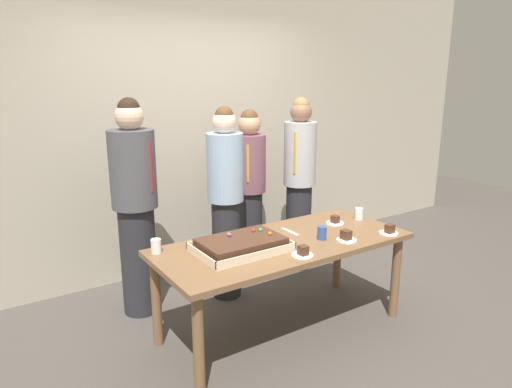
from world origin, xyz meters
name	(u,v)px	position (x,y,z in m)	size (l,w,h in m)	color
ground_plane	(282,329)	(0.00, 0.00, 0.00)	(12.00, 12.00, 0.00)	#4C4742
interior_back_panel	(186,119)	(0.00, 1.60, 1.50)	(8.00, 0.12, 3.00)	#B2A893
party_table	(283,252)	(0.00, 0.00, 0.64)	(1.92, 0.83, 0.72)	brown
sheet_cake	(241,245)	(-0.36, 0.01, 0.77)	(0.64, 0.43, 0.12)	beige
plated_slice_near_left	(346,237)	(0.40, -0.24, 0.75)	(0.15, 0.15, 0.08)	white
plated_slice_near_right	(389,231)	(0.78, -0.32, 0.75)	(0.15, 0.15, 0.08)	white
plated_slice_far_left	(303,253)	(-0.06, -0.30, 0.75)	(0.15, 0.15, 0.07)	white
plated_slice_far_right	(335,221)	(0.60, 0.10, 0.74)	(0.15, 0.15, 0.07)	white
drink_cup_nearest	(156,246)	(-0.87, 0.30, 0.77)	(0.07, 0.07, 0.10)	white
drink_cup_middle	(322,233)	(0.27, -0.12, 0.77)	(0.07, 0.07, 0.10)	#2D5199
drink_cup_far_end	(359,214)	(0.86, 0.08, 0.77)	(0.07, 0.07, 0.10)	white
cake_server_utensil	(290,232)	(0.17, 0.14, 0.73)	(0.03, 0.20, 0.01)	silver
person_serving_front	(226,200)	(-0.07, 0.74, 0.88)	(0.31, 0.31, 1.67)	#28282D
person_green_shirt_behind	(135,206)	(-0.80, 0.89, 0.91)	(0.36, 0.36, 1.75)	#28282D
person_striped_tie_right	(299,181)	(0.86, 0.89, 0.90)	(0.31, 0.31, 1.71)	#28282D
person_far_right_suit	(250,188)	(0.42, 1.12, 0.85)	(0.31, 0.31, 1.60)	#28282D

